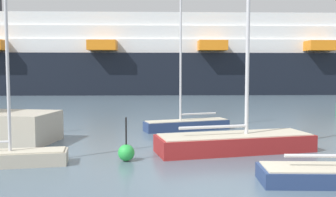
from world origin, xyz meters
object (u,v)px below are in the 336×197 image
Objects in this scene: channel_buoy_0 at (126,152)px; sailboat_2 at (187,123)px; sailboat_3 at (235,138)px; cruise_ship at (108,58)px.

sailboat_2 is at bearing 64.79° from channel_buoy_0.
sailboat_3 is (1.11, -5.48, 0.13)m from sailboat_2.
sailboat_3 is at bearing 15.39° from channel_buoy_0.
sailboat_2 is 4.95× the size of channel_buoy_0.
channel_buoy_0 is at bearing -82.08° from cruise_ship.
sailboat_3 is at bearing -76.02° from cruise_ship.
sailboat_3 is at bearing 87.26° from sailboat_2.
cruise_ship is (-7.24, 40.24, 4.35)m from sailboat_3.
sailboat_2 is 0.64× the size of sailboat_3.
channel_buoy_0 is at bearing -173.05° from sailboat_3.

